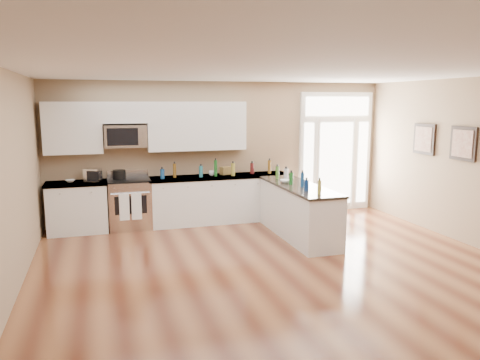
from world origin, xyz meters
The scene contains 20 objects.
ground centered at (0.00, 0.00, 0.00)m, with size 8.00×8.00×0.00m, color #552818.
room_shell centered at (0.00, 0.00, 1.71)m, with size 8.00×8.00×8.00m.
back_cabinet_left centered at (-2.87, 3.69, 0.44)m, with size 1.10×0.66×0.94m.
back_cabinet_right centered at (-0.16, 3.69, 0.44)m, with size 2.85×0.66×0.94m.
peninsula_cabinet centered at (0.93, 2.24, 0.43)m, with size 0.69×2.32×0.94m.
upper_cabinet_left centered at (-2.88, 3.83, 1.93)m, with size 1.04×0.33×0.95m, color silver.
upper_cabinet_right centered at (-0.57, 3.83, 1.93)m, with size 1.94×0.33×0.95m, color silver.
upper_cabinet_short centered at (-1.95, 3.83, 2.20)m, with size 0.82×0.33×0.40m, color silver.
microwave centered at (-1.95, 3.80, 1.76)m, with size 0.78×0.41×0.42m.
entry_door centered at (2.55, 3.95, 1.30)m, with size 1.70×0.10×2.60m.
wall_art_near centered at (3.47, 2.20, 1.70)m, with size 0.05×0.58×0.58m.
wall_art_far centered at (3.47, 1.20, 1.70)m, with size 0.05×0.58×0.58m.
kitchen_range centered at (-1.93, 3.69, 0.48)m, with size 0.79×0.69×1.08m.
stockpot centered at (-2.10, 3.77, 1.04)m, with size 0.24×0.24×0.19m, color black.
toaster_oven centered at (-2.57, 3.71, 1.06)m, with size 0.28×0.22×0.24m, color silver.
cardboard_box centered at (0.00, 3.80, 1.02)m, with size 0.19×0.14×0.16m, color olive.
bowl_left centered at (-2.97, 3.76, 0.96)m, with size 0.17×0.17×0.04m, color white.
bowl_peninsula centered at (0.78, 2.50, 0.97)m, with size 0.20×0.20×0.06m, color white.
cup_counter centered at (-0.31, 3.72, 0.99)m, with size 0.13×0.13×0.10m, color white.
counter_bottles centered at (0.28, 3.06, 1.06)m, with size 2.28×2.41×0.32m.
Camera 1 is at (-2.43, -5.26, 2.40)m, focal length 35.00 mm.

